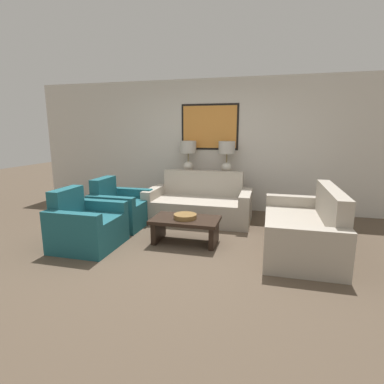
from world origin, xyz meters
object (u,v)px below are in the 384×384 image
at_px(couch_by_back_wall, 199,205).
at_px(decorative_bowl, 185,216).
at_px(table_lamp_left, 188,152).
at_px(table_lamp_right, 227,153).
at_px(coffee_table, 186,225).
at_px(console_table, 207,192).
at_px(couch_by_side, 304,229).
at_px(armchair_near_back_wall, 120,209).
at_px(armchair_near_camera, 86,227).

relative_size(couch_by_back_wall, decorative_bowl, 5.63).
distance_m(table_lamp_left, decorative_bowl, 2.09).
distance_m(table_lamp_right, coffee_table, 2.11).
bearing_deg(decorative_bowl, coffee_table, 83.32).
relative_size(couch_by_back_wall, coffee_table, 1.92).
height_order(console_table, couch_by_side, couch_by_side).
height_order(coffee_table, decorative_bowl, decorative_bowl).
bearing_deg(coffee_table, table_lamp_left, 103.89).
bearing_deg(couch_by_back_wall, table_lamp_left, 120.00).
height_order(table_lamp_left, couch_by_back_wall, table_lamp_left).
relative_size(table_lamp_left, couch_by_side, 0.34).
xyz_separation_m(armchair_near_back_wall, armchair_near_camera, (0.00, -0.99, 0.00)).
distance_m(couch_by_side, coffee_table, 1.66).
bearing_deg(console_table, decorative_bowl, -87.98).
xyz_separation_m(console_table, coffee_table, (0.07, -1.87, -0.12)).
xyz_separation_m(couch_by_side, coffee_table, (-1.65, -0.18, -0.01)).
relative_size(console_table, armchair_near_back_wall, 1.52).
bearing_deg(table_lamp_right, armchair_near_back_wall, -140.16).
xyz_separation_m(table_lamp_left, table_lamp_right, (0.79, 0.00, 0.00)).
distance_m(couch_by_back_wall, couch_by_side, 1.99).
height_order(couch_by_back_wall, armchair_near_back_wall, couch_by_back_wall).
distance_m(console_table, couch_by_back_wall, 0.69).
xyz_separation_m(table_lamp_left, coffee_table, (0.46, -1.87, -0.93)).
bearing_deg(couch_by_back_wall, couch_by_side, -30.41).
relative_size(decorative_bowl, armchair_near_back_wall, 0.39).
bearing_deg(coffee_table, couch_by_back_wall, 93.28).
bearing_deg(decorative_bowl, couch_by_back_wall, 93.17).
height_order(table_lamp_right, coffee_table, table_lamp_right).
relative_size(couch_by_back_wall, armchair_near_camera, 2.18).
xyz_separation_m(couch_by_back_wall, decorative_bowl, (0.07, -1.20, 0.12)).
bearing_deg(decorative_bowl, table_lamp_right, 80.12).
bearing_deg(couch_by_back_wall, decorative_bowl, -86.83).
height_order(table_lamp_right, couch_by_back_wall, table_lamp_right).
height_order(couch_by_back_wall, coffee_table, couch_by_back_wall).
bearing_deg(coffee_table, table_lamp_right, 80.10).
distance_m(table_lamp_left, armchair_near_camera, 2.67).
relative_size(console_table, coffee_table, 1.34).
relative_size(couch_by_side, armchair_near_back_wall, 2.18).
bearing_deg(table_lamp_left, table_lamp_right, 0.00).
height_order(console_table, table_lamp_left, table_lamp_left).
distance_m(couch_by_back_wall, armchair_near_back_wall, 1.43).
distance_m(table_lamp_right, couch_by_side, 2.34).
height_order(decorative_bowl, armchair_near_camera, armchair_near_camera).
xyz_separation_m(table_lamp_right, coffee_table, (-0.33, -1.87, -0.93)).
height_order(console_table, couch_by_back_wall, couch_by_back_wall).
height_order(table_lamp_left, armchair_near_camera, table_lamp_left).
bearing_deg(armchair_near_camera, table_lamp_right, 55.09).
xyz_separation_m(console_table, armchair_near_camera, (-1.25, -2.36, -0.10)).
height_order(couch_by_back_wall, decorative_bowl, couch_by_back_wall).
bearing_deg(couch_by_side, table_lamp_left, 141.33).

